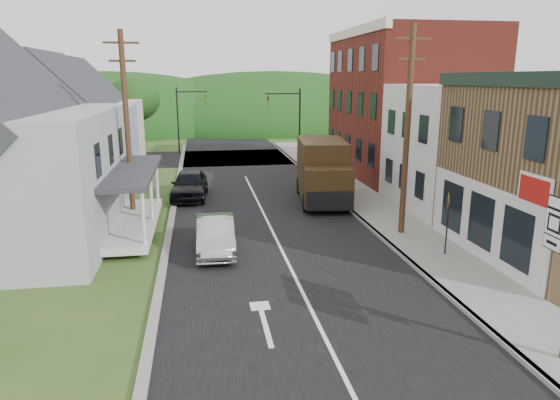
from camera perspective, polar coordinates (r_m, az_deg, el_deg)
name	(u,v)px	position (r m, az deg, el deg)	size (l,w,h in m)	color
ground	(292,272)	(18.26, 1.41, -8.23)	(120.00, 120.00, 0.00)	#2D4719
road	(259,205)	(27.68, -2.41, -0.53)	(9.00, 90.00, 0.02)	black
cross_road	(236,157)	(44.27, -5.07, 4.87)	(60.00, 9.00, 0.02)	black
sidewalk_right	(373,208)	(27.10, 10.59, -0.90)	(2.80, 55.00, 0.15)	slate
curb_right	(349,209)	(26.68, 7.86, -1.03)	(0.20, 55.00, 0.15)	slate
curb_left	(172,217)	(25.59, -12.26, -1.90)	(0.30, 55.00, 0.12)	slate
storefront_white	(477,148)	(28.36, 21.60, 5.56)	(8.00, 7.00, 6.50)	silver
storefront_red	(406,105)	(36.65, 14.24, 10.51)	(8.00, 12.00, 10.00)	maroon
house_blue	(74,129)	(34.67, -22.49, 7.56)	(7.14, 8.16, 7.28)	#7B8BA8
house_cream	(94,118)	(43.55, -20.52, 8.80)	(7.14, 8.16, 7.28)	beige
utility_pole_right	(407,131)	(22.06, 14.32, 7.68)	(1.60, 0.26, 9.00)	#472D19
utility_pole_left	(127,125)	(24.95, -17.09, 8.17)	(1.60, 0.26, 9.00)	#472D19
traffic_signal_right	(291,117)	(40.93, 1.29, 9.48)	(2.87, 0.20, 6.00)	black
traffic_signal_left	(185,112)	(47.24, -10.78, 9.83)	(2.87, 0.20, 6.00)	black
tree_left_d	(134,99)	(49.02, -16.40, 10.97)	(4.80, 4.80, 6.94)	#382616
forested_ridge	(221,127)	(72.02, -6.77, 8.27)	(90.00, 30.00, 16.00)	black
silver_sedan	(216,235)	(20.24, -7.37, -4.02)	(1.47, 4.22, 1.39)	#A9A8AD
dark_sedan	(189,185)	(29.37, -10.31, 1.73)	(1.92, 4.78, 1.63)	black
delivery_van	(323,171)	(28.04, 4.91, 3.27)	(3.21, 6.42, 3.45)	#301F0D
warning_sign	(447,215)	(20.17, 18.59, -1.60)	(0.25, 0.65, 2.49)	black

